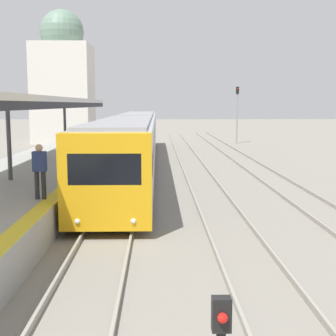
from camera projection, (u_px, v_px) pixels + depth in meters
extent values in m
cube|color=beige|center=(7.00, 99.00, 17.33)|extent=(4.00, 26.91, 0.20)
cube|color=black|center=(60.00, 105.00, 17.41)|extent=(0.08, 26.91, 0.24)
cylinder|color=#47474C|center=(9.00, 141.00, 17.54)|extent=(0.16, 0.16, 2.93)
cylinder|color=#47474C|center=(65.00, 127.00, 28.20)|extent=(0.16, 0.16, 2.93)
cylinder|color=#2D2D33|center=(37.00, 185.00, 14.07)|extent=(0.14, 0.14, 0.85)
cylinder|color=#2D2D33|center=(44.00, 185.00, 14.07)|extent=(0.14, 0.14, 0.85)
cube|color=navy|center=(39.00, 161.00, 13.97)|extent=(0.40, 0.22, 0.60)
sphere|color=tan|center=(39.00, 148.00, 13.92)|extent=(0.22, 0.22, 0.22)
cube|color=gold|center=(106.00, 181.00, 13.49)|extent=(2.66, 0.70, 2.80)
cube|color=black|center=(105.00, 169.00, 13.11)|extent=(2.07, 0.04, 0.90)
sphere|color=#EFEACC|center=(77.00, 221.00, 13.28)|extent=(0.16, 0.16, 0.16)
sphere|color=#EFEACC|center=(133.00, 221.00, 13.32)|extent=(0.16, 0.16, 0.16)
cube|color=#A8ADB7|center=(125.00, 152.00, 21.66)|extent=(2.66, 15.81, 2.80)
cube|color=gray|center=(125.00, 121.00, 21.46)|extent=(2.34, 15.49, 0.12)
cube|color=black|center=(125.00, 146.00, 21.62)|extent=(2.68, 14.54, 0.73)
cylinder|color=black|center=(85.00, 203.00, 16.73)|extent=(0.12, 0.70, 0.70)
cylinder|color=black|center=(148.00, 203.00, 16.78)|extent=(0.12, 0.70, 0.70)
cylinder|color=black|center=(112.00, 166.00, 26.90)|extent=(0.12, 0.70, 0.70)
cylinder|color=black|center=(151.00, 166.00, 26.95)|extent=(0.12, 0.70, 0.70)
cube|color=#A8ADB7|center=(139.00, 132.00, 37.67)|extent=(2.66, 15.81, 2.80)
cube|color=gray|center=(139.00, 114.00, 37.47)|extent=(2.34, 15.49, 0.12)
cube|color=black|center=(139.00, 128.00, 37.62)|extent=(2.68, 14.54, 0.73)
cylinder|color=black|center=(120.00, 155.00, 32.73)|extent=(0.12, 0.70, 0.70)
cylinder|color=black|center=(152.00, 155.00, 32.78)|extent=(0.12, 0.70, 0.70)
cylinder|color=black|center=(129.00, 143.00, 42.91)|extent=(0.12, 0.70, 0.70)
cylinder|color=black|center=(153.00, 143.00, 42.96)|extent=(0.12, 0.70, 0.70)
cube|color=black|center=(221.00, 314.00, 4.79)|extent=(0.20, 0.14, 0.36)
sphere|color=red|center=(223.00, 318.00, 4.71)|extent=(0.11, 0.11, 0.11)
cylinder|color=gray|center=(237.00, 115.00, 46.18)|extent=(0.14, 0.14, 5.58)
cube|color=black|center=(237.00, 90.00, 45.85)|extent=(0.28, 0.20, 0.70)
sphere|color=red|center=(238.00, 89.00, 45.72)|extent=(0.14, 0.14, 0.14)
cube|color=silver|center=(64.00, 94.00, 47.79)|extent=(5.69, 5.69, 9.89)
sphere|color=slate|center=(62.00, 32.00, 46.96)|extent=(4.38, 4.38, 4.38)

